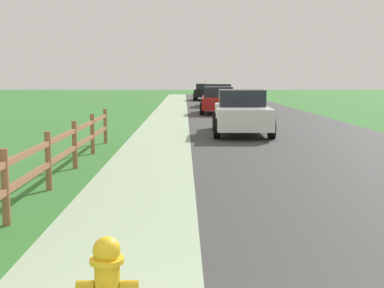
{
  "coord_description": "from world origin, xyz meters",
  "views": [
    {
      "loc": [
        -0.19,
        -1.96,
        1.98
      ],
      "look_at": [
        -0.05,
        7.06,
        0.82
      ],
      "focal_mm": 48.26,
      "sensor_mm": 36.0,
      "label": 1
    }
  ],
  "objects_px": {
    "parked_suv_white": "(241,112)",
    "parked_car_black": "(205,92)",
    "parked_car_silver": "(218,95)",
    "parked_car_red": "(218,100)"
  },
  "relations": [
    {
      "from": "parked_suv_white",
      "to": "parked_car_black",
      "type": "relative_size",
      "value": 1.01
    },
    {
      "from": "parked_suv_white",
      "to": "parked_car_red",
      "type": "distance_m",
      "value": 10.58
    },
    {
      "from": "parked_car_silver",
      "to": "parked_car_black",
      "type": "bearing_deg",
      "value": 92.72
    },
    {
      "from": "parked_car_silver",
      "to": "parked_car_black",
      "type": "distance_m",
      "value": 10.09
    },
    {
      "from": "parked_car_red",
      "to": "parked_car_black",
      "type": "bearing_deg",
      "value": 89.98
    },
    {
      "from": "parked_car_silver",
      "to": "parked_suv_white",
      "type": "bearing_deg",
      "value": -91.11
    },
    {
      "from": "parked_suv_white",
      "to": "parked_car_black",
      "type": "xyz_separation_m",
      "value": [
        -0.13,
        28.15,
        -0.0
      ]
    },
    {
      "from": "parked_suv_white",
      "to": "parked_car_red",
      "type": "bearing_deg",
      "value": 90.73
    },
    {
      "from": "parked_car_black",
      "to": "parked_suv_white",
      "type": "bearing_deg",
      "value": -89.74
    },
    {
      "from": "parked_suv_white",
      "to": "parked_car_silver",
      "type": "xyz_separation_m",
      "value": [
        0.35,
        18.07,
        0.04
      ]
    }
  ]
}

